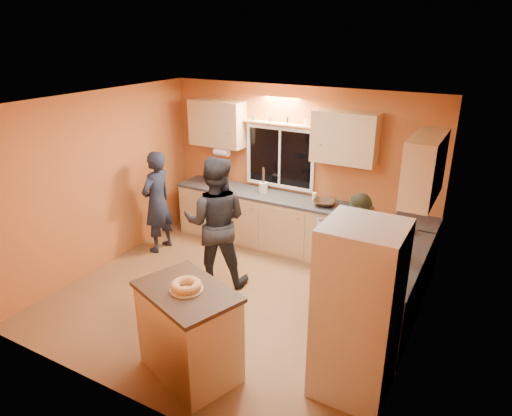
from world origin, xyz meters
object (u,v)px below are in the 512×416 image
Objects in this scene: island at (189,331)px; person_left at (157,202)px; refrigerator at (358,312)px; person_center at (216,222)px; person_right at (355,258)px.

island is 0.73× the size of person_left.
refrigerator reaches higher than person_left.
person_center is at bearing 134.65° from island.
person_left is 3.35m from person_right.
person_center is at bearing 81.01° from person_right.
island is 2.15m from person_right.
person_center reaches higher than person_right.
refrigerator is at bearing 131.21° from person_center.
refrigerator is 1.25m from person_right.
person_right is (-0.39, 1.18, -0.08)m from refrigerator.
person_center reaches higher than person_left.
island is at bearing 91.12° from person_center.
person_center is (-0.78, 1.69, 0.42)m from island.
person_left is (-2.17, 2.10, 0.32)m from island.
person_center is (-2.33, 1.09, 0.02)m from refrigerator.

